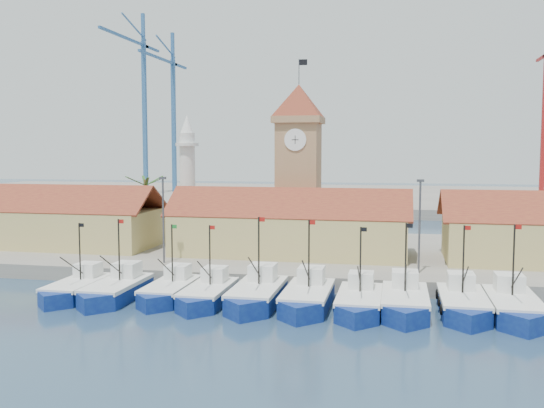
% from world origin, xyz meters
% --- Properties ---
extents(ground, '(400.00, 400.00, 0.00)m').
position_xyz_m(ground, '(0.00, 0.00, 0.00)').
color(ground, navy).
rests_on(ground, ground).
extents(quay, '(140.00, 32.00, 1.50)m').
position_xyz_m(quay, '(0.00, 24.00, 0.75)').
color(quay, gray).
rests_on(quay, ground).
extents(terminal, '(240.00, 80.00, 2.00)m').
position_xyz_m(terminal, '(0.00, 110.00, 1.00)').
color(terminal, gray).
rests_on(terminal, ground).
extents(boat_0, '(3.42, 9.37, 7.09)m').
position_xyz_m(boat_0, '(-16.37, 1.82, 0.73)').
color(boat_0, navy).
rests_on(boat_0, ground).
extents(boat_1, '(3.64, 9.98, 7.55)m').
position_xyz_m(boat_1, '(-12.55, 1.83, 0.78)').
color(boat_1, navy).
rests_on(boat_1, ground).
extents(boat_2, '(3.41, 9.34, 7.07)m').
position_xyz_m(boat_2, '(-7.83, 2.74, 0.73)').
color(boat_2, navy).
rests_on(boat_2, ground).
extents(boat_3, '(3.45, 9.46, 7.16)m').
position_xyz_m(boat_3, '(-4.13, 2.17, 0.74)').
color(boat_3, navy).
rests_on(boat_3, ground).
extents(boat_4, '(3.85, 10.56, 7.99)m').
position_xyz_m(boat_4, '(0.19, 2.45, 0.83)').
color(boat_4, navy).
rests_on(boat_4, ground).
extents(boat_5, '(3.78, 10.36, 7.84)m').
position_xyz_m(boat_5, '(4.59, 2.36, 0.81)').
color(boat_5, navy).
rests_on(boat_5, ground).
extents(boat_6, '(3.56, 9.75, 7.38)m').
position_xyz_m(boat_6, '(8.96, 1.99, 0.76)').
color(boat_6, navy).
rests_on(boat_6, ground).
extents(boat_7, '(3.73, 10.23, 7.74)m').
position_xyz_m(boat_7, '(12.63, 2.54, 0.80)').
color(boat_7, navy).
rests_on(boat_7, ground).
extents(boat_8, '(3.68, 10.07, 7.62)m').
position_xyz_m(boat_8, '(17.24, 2.94, 0.79)').
color(boat_8, navy).
rests_on(boat_8, ground).
extents(boat_9, '(3.78, 10.35, 7.83)m').
position_xyz_m(boat_9, '(21.07, 2.72, 0.81)').
color(boat_9, navy).
rests_on(boat_9, ground).
extents(hall_left, '(31.20, 10.13, 7.61)m').
position_xyz_m(hall_left, '(-32.00, 20.00, 3.99)').
color(hall_left, tan).
rests_on(hall_left, quay).
extents(hall_center, '(27.04, 10.13, 7.61)m').
position_xyz_m(hall_center, '(0.00, 20.00, 3.99)').
color(hall_center, tan).
rests_on(hall_center, quay).
extents(clock_tower, '(5.80, 5.80, 22.70)m').
position_xyz_m(clock_tower, '(0.00, 26.00, 11.96)').
color(clock_tower, '#A37754').
rests_on(clock_tower, quay).
extents(minaret, '(3.00, 3.00, 16.30)m').
position_xyz_m(minaret, '(-15.00, 28.00, 9.73)').
color(minaret, silver).
rests_on(minaret, quay).
extents(palm_tree, '(5.60, 5.03, 8.39)m').
position_xyz_m(palm_tree, '(-20.00, 26.00, 6.25)').
color(palm_tree, brown).
rests_on(palm_tree, quay).
extents(lamp_posts, '(80.70, 0.25, 9.03)m').
position_xyz_m(lamp_posts, '(0.50, 12.00, 6.48)').
color(lamp_posts, '#3F3F44').
rests_on(lamp_posts, quay).
extents(crane_blue_far, '(1.00, 33.77, 46.23)m').
position_xyz_m(crane_blue_far, '(-52.99, 100.55, 27.73)').
color(crane_blue_far, '#2F5E92').
rests_on(crane_blue_far, terminal).
extents(crane_blue_near, '(1.00, 31.71, 42.28)m').
position_xyz_m(crane_blue_near, '(-47.30, 106.74, 25.39)').
color(crane_blue_near, '#2F5E92').
rests_on(crane_blue_near, terminal).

